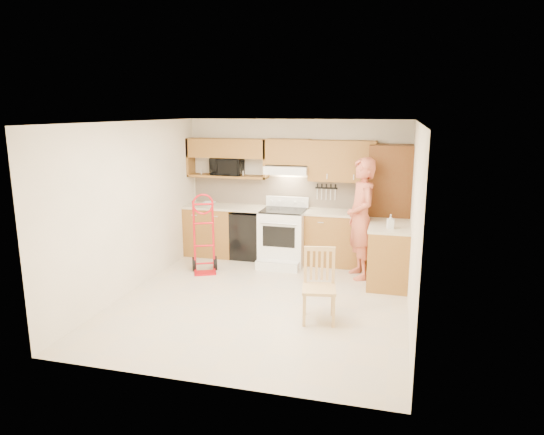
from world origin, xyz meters
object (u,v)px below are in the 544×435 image
at_px(person, 361,219).
at_px(hand_truck, 204,237).
at_px(microwave, 227,166).
at_px(range, 282,232).
at_px(dining_chair, 319,286).

height_order(person, hand_truck, person).
relative_size(microwave, range, 0.50).
distance_m(hand_truck, dining_chair, 2.59).
bearing_deg(dining_chair, microwave, 119.92).
distance_m(range, person, 1.46).
distance_m(range, hand_truck, 1.38).
bearing_deg(hand_truck, microwave, 65.03).
xyz_separation_m(microwave, hand_truck, (-0.02, -1.15, -1.05)).
bearing_deg(hand_truck, dining_chair, -57.77).
height_order(range, dining_chair, range).
bearing_deg(person, dining_chair, -33.17).
relative_size(range, hand_truck, 0.95).
distance_m(range, dining_chair, 2.42).
bearing_deg(dining_chair, person, 69.24).
relative_size(person, dining_chair, 2.07).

